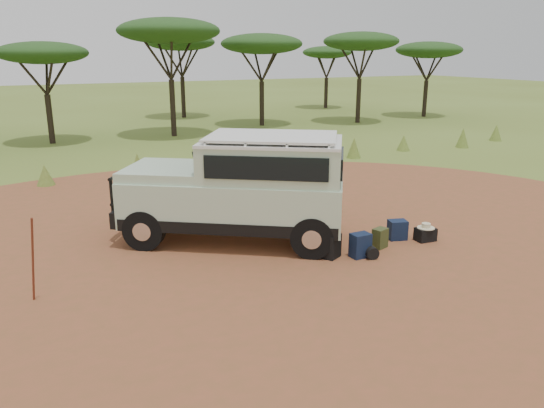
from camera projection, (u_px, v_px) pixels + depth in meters
name	position (u px, v px, depth m)	size (l,w,h in m)	color
ground	(236.00, 264.00, 11.17)	(140.00, 140.00, 0.00)	#5B6C26
dirt_clearing	(236.00, 264.00, 11.17)	(23.00, 23.00, 0.01)	brown
grass_fringe	(142.00, 168.00, 18.55)	(36.60, 1.60, 0.90)	#5B6C26
acacia_treeline	(96.00, 40.00, 27.15)	(46.70, 13.20, 6.26)	black
safari_vehicle	(241.00, 191.00, 12.26)	(5.38, 4.58, 2.52)	#ACC5A8
walking_staff	(33.00, 260.00, 9.27)	(0.04, 0.04, 1.63)	maroon
backpack_black	(331.00, 246.00, 11.45)	(0.39, 0.29, 0.53)	black
backpack_navy	(360.00, 245.00, 11.48)	(0.41, 0.29, 0.54)	#13223E
backpack_olive	(380.00, 238.00, 12.04)	(0.33, 0.24, 0.46)	#3B441F
duffel_navy	(397.00, 230.00, 12.59)	(0.42, 0.31, 0.47)	#13223E
hard_case	(425.00, 234.00, 12.51)	(0.45, 0.32, 0.32)	black
stuff_sack	(371.00, 252.00, 11.46)	(0.27, 0.27, 0.27)	black
safari_hat	(426.00, 226.00, 12.45)	(0.41, 0.41, 0.12)	beige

